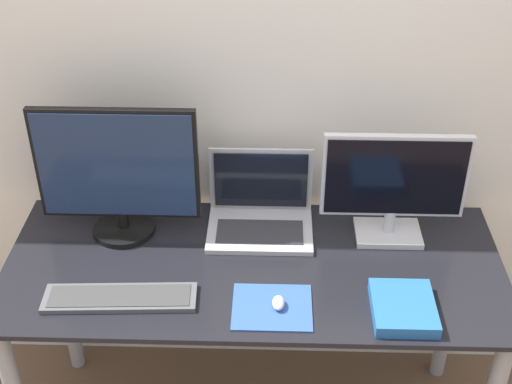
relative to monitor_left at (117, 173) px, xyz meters
name	(u,v)px	position (x,y,z in m)	size (l,w,h in m)	color
wall_back	(257,75)	(0.44, 0.24, 0.24)	(7.00, 0.05, 2.50)	silver
desk	(254,296)	(0.44, -0.17, -0.36)	(1.59, 0.68, 0.78)	black
monitor_left	(117,173)	(0.00, 0.00, 0.00)	(0.53, 0.21, 0.46)	black
monitor_right	(394,185)	(0.89, 0.00, -0.03)	(0.47, 0.15, 0.38)	silver
laptop	(260,210)	(0.46, 0.05, -0.17)	(0.35, 0.25, 0.26)	#ADADB2
keyboard	(120,298)	(0.05, -0.35, -0.22)	(0.46, 0.14, 0.02)	#4C4C51
mousepad	(272,307)	(0.51, -0.37, -0.23)	(0.24, 0.20, 0.00)	#2D519E
mouse	(278,303)	(0.52, -0.37, -0.21)	(0.04, 0.06, 0.03)	silver
book	(403,308)	(0.89, -0.38, -0.21)	(0.18, 0.22, 0.04)	#235B9E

